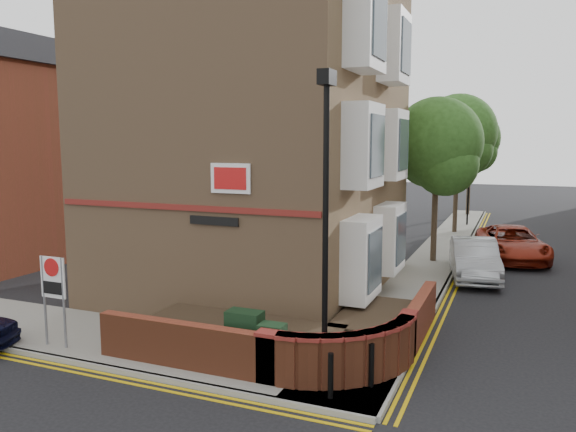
# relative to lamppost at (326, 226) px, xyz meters

# --- Properties ---
(ground) EXTENTS (120.00, 120.00, 0.00)m
(ground) POSITION_rel_lamppost_xyz_m (-1.60, -1.20, -3.34)
(ground) COLOR black
(ground) RESTS_ON ground
(pavement_corner) EXTENTS (13.00, 3.00, 0.12)m
(pavement_corner) POSITION_rel_lamppost_xyz_m (-5.10, 0.30, -3.28)
(pavement_corner) COLOR gray
(pavement_corner) RESTS_ON ground
(pavement_main) EXTENTS (2.00, 32.00, 0.12)m
(pavement_main) POSITION_rel_lamppost_xyz_m (0.40, 14.80, -3.28)
(pavement_main) COLOR gray
(pavement_main) RESTS_ON ground
(kerb_side) EXTENTS (13.00, 0.15, 0.12)m
(kerb_side) POSITION_rel_lamppost_xyz_m (-5.10, -1.20, -3.28)
(kerb_side) COLOR gray
(kerb_side) RESTS_ON ground
(kerb_main_near) EXTENTS (0.15, 32.00, 0.12)m
(kerb_main_near) POSITION_rel_lamppost_xyz_m (1.40, 14.80, -3.28)
(kerb_main_near) COLOR gray
(kerb_main_near) RESTS_ON ground
(yellow_lines_side) EXTENTS (13.00, 0.28, 0.01)m
(yellow_lines_side) POSITION_rel_lamppost_xyz_m (-5.10, -1.45, -3.34)
(yellow_lines_side) COLOR gold
(yellow_lines_side) RESTS_ON ground
(yellow_lines_main) EXTENTS (0.28, 32.00, 0.01)m
(yellow_lines_main) POSITION_rel_lamppost_xyz_m (1.65, 14.80, -3.34)
(yellow_lines_main) COLOR gold
(yellow_lines_main) RESTS_ON ground
(corner_building) EXTENTS (8.95, 10.40, 13.60)m
(corner_building) POSITION_rel_lamppost_xyz_m (-4.44, 6.80, 2.88)
(corner_building) COLOR #977350
(corner_building) RESTS_ON ground
(garden_wall) EXTENTS (6.80, 6.00, 1.20)m
(garden_wall) POSITION_rel_lamppost_xyz_m (-1.60, 1.30, -3.34)
(garden_wall) COLOR brown
(garden_wall) RESTS_ON ground
(lamppost) EXTENTS (0.25, 0.50, 6.30)m
(lamppost) POSITION_rel_lamppost_xyz_m (0.00, 0.00, 0.00)
(lamppost) COLOR black
(lamppost) RESTS_ON pavement_corner
(utility_cabinet_large) EXTENTS (0.80, 0.45, 1.20)m
(utility_cabinet_large) POSITION_rel_lamppost_xyz_m (-1.90, 0.10, -2.62)
(utility_cabinet_large) COLOR black
(utility_cabinet_large) RESTS_ON pavement_corner
(utility_cabinet_small) EXTENTS (0.55, 0.40, 1.10)m
(utility_cabinet_small) POSITION_rel_lamppost_xyz_m (-1.10, -0.20, -2.67)
(utility_cabinet_small) COLOR black
(utility_cabinet_small) RESTS_ON pavement_corner
(bollard_near) EXTENTS (0.11, 0.11, 0.90)m
(bollard_near) POSITION_rel_lamppost_xyz_m (0.40, -0.80, -2.77)
(bollard_near) COLOR black
(bollard_near) RESTS_ON pavement_corner
(bollard_far) EXTENTS (0.11, 0.11, 0.90)m
(bollard_far) POSITION_rel_lamppost_xyz_m (1.00, -0.00, -2.77)
(bollard_far) COLOR black
(bollard_far) RESTS_ON pavement_corner
(zone_sign) EXTENTS (0.72, 0.07, 2.20)m
(zone_sign) POSITION_rel_lamppost_xyz_m (-6.60, -0.70, -1.70)
(zone_sign) COLOR slate
(zone_sign) RESTS_ON pavement_corner
(side_building) EXTENTS (6.40, 10.40, 9.00)m
(side_building) POSITION_rel_lamppost_xyz_m (-16.60, 6.80, 1.20)
(side_building) COLOR brown
(side_building) RESTS_ON ground
(tree_near) EXTENTS (3.64, 3.65, 6.70)m
(tree_near) POSITION_rel_lamppost_xyz_m (0.40, 12.85, 1.36)
(tree_near) COLOR #382B1E
(tree_near) RESTS_ON pavement_main
(tree_mid) EXTENTS (4.03, 4.03, 7.42)m
(tree_mid) POSITION_rel_lamppost_xyz_m (0.40, 20.85, 1.85)
(tree_mid) COLOR #382B1E
(tree_mid) RESTS_ON pavement_main
(tree_far) EXTENTS (3.81, 3.81, 7.00)m
(tree_far) POSITION_rel_lamppost_xyz_m (0.40, 28.85, 1.57)
(tree_far) COLOR #382B1E
(tree_far) RESTS_ON pavement_main
(traffic_light_assembly) EXTENTS (0.20, 0.16, 4.20)m
(traffic_light_assembly) POSITION_rel_lamppost_xyz_m (0.80, 23.80, -0.56)
(traffic_light_assembly) COLOR black
(traffic_light_assembly) RESTS_ON pavement_main
(silver_car_near) EXTENTS (2.28, 4.64, 1.46)m
(silver_car_near) POSITION_rel_lamppost_xyz_m (2.17, 10.70, -2.61)
(silver_car_near) COLOR #989CA0
(silver_car_near) RESTS_ON ground
(red_car_main) EXTENTS (3.45, 5.55, 1.43)m
(red_car_main) POSITION_rel_lamppost_xyz_m (3.40, 14.80, -2.63)
(red_car_main) COLOR maroon
(red_car_main) RESTS_ON ground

